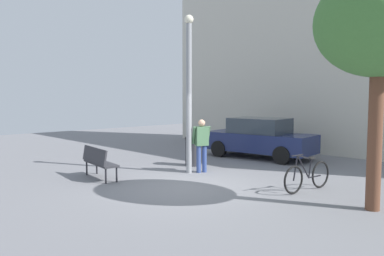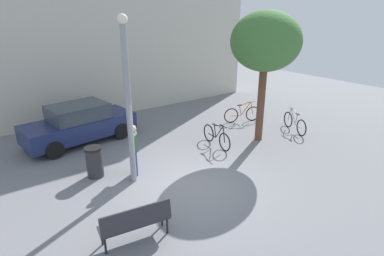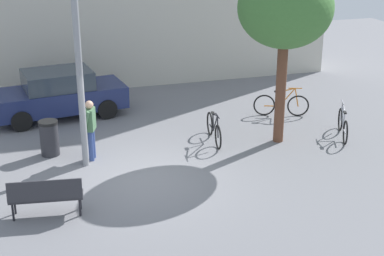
# 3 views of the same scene
# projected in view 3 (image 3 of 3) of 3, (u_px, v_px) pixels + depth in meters

# --- Properties ---
(ground_plane) EXTENTS (36.00, 36.00, 0.00)m
(ground_plane) POSITION_uv_depth(u_px,v_px,m) (148.00, 178.00, 14.71)
(ground_plane) COLOR slate
(lamppost) EXTENTS (0.28, 0.28, 4.86)m
(lamppost) POSITION_uv_depth(u_px,v_px,m) (79.00, 69.00, 14.53)
(lamppost) COLOR gray
(lamppost) RESTS_ON ground_plane
(person_by_lamppost) EXTENTS (0.43, 0.63, 1.67)m
(person_by_lamppost) POSITION_uv_depth(u_px,v_px,m) (90.00, 126.00, 15.49)
(person_by_lamppost) COLOR #334784
(person_by_lamppost) RESTS_ON ground_plane
(park_bench) EXTENTS (1.65, 0.68, 0.92)m
(park_bench) POSITION_uv_depth(u_px,v_px,m) (46.00, 195.00, 12.71)
(park_bench) COLOR #2D2D33
(park_bench) RESTS_ON ground_plane
(plaza_tree) EXTENTS (2.60, 2.60, 4.99)m
(plaza_tree) POSITION_uv_depth(u_px,v_px,m) (285.00, 9.00, 15.66)
(plaza_tree) COLOR brown
(plaza_tree) RESTS_ON ground_plane
(bicycle_black) EXTENTS (0.23, 1.81, 0.97)m
(bicycle_black) POSITION_uv_depth(u_px,v_px,m) (214.00, 129.00, 16.85)
(bicycle_black) COLOR black
(bicycle_black) RESTS_ON ground_plane
(bicycle_orange) EXTENTS (1.72, 0.67, 0.97)m
(bicycle_orange) POSITION_uv_depth(u_px,v_px,m) (281.00, 105.00, 18.94)
(bicycle_orange) COLOR black
(bicycle_orange) RESTS_ON ground_plane
(bicycle_silver) EXTENTS (0.74, 1.69, 0.97)m
(bicycle_silver) POSITION_uv_depth(u_px,v_px,m) (343.00, 125.00, 17.20)
(bicycle_silver) COLOR black
(bicycle_silver) RESTS_ON ground_plane
(parked_car_navy) EXTENTS (4.39, 2.26, 1.55)m
(parked_car_navy) POSITION_uv_depth(u_px,v_px,m) (59.00, 94.00, 18.72)
(parked_car_navy) COLOR navy
(parked_car_navy) RESTS_ON ground_plane
(trash_bin) EXTENTS (0.53, 0.53, 0.99)m
(trash_bin) POSITION_uv_depth(u_px,v_px,m) (49.00, 138.00, 15.93)
(trash_bin) COLOR #2D2D33
(trash_bin) RESTS_ON ground_plane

